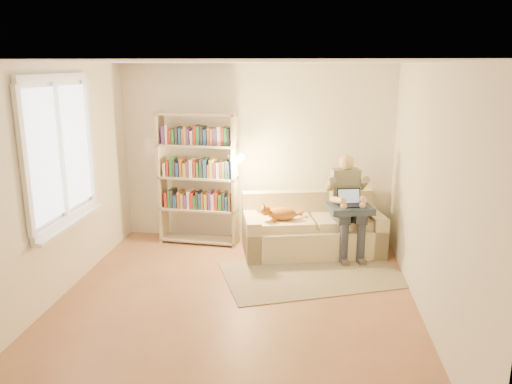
# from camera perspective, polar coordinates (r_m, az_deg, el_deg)

# --- Properties ---
(floor) EXTENTS (4.50, 4.50, 0.00)m
(floor) POSITION_cam_1_polar(r_m,az_deg,el_deg) (5.68, -2.43, -12.62)
(floor) COLOR #8F5D41
(floor) RESTS_ON ground
(ceiling) EXTENTS (4.00, 4.50, 0.02)m
(ceiling) POSITION_cam_1_polar(r_m,az_deg,el_deg) (5.07, -2.75, 14.64)
(ceiling) COLOR white
(ceiling) RESTS_ON wall_back
(wall_left) EXTENTS (0.02, 4.50, 2.60)m
(wall_left) POSITION_cam_1_polar(r_m,az_deg,el_deg) (5.86, -22.31, 0.70)
(wall_left) COLOR silver
(wall_left) RESTS_ON floor
(wall_right) EXTENTS (0.02, 4.50, 2.60)m
(wall_right) POSITION_cam_1_polar(r_m,az_deg,el_deg) (5.31, 19.29, -0.35)
(wall_right) COLOR silver
(wall_right) RESTS_ON floor
(wall_back) EXTENTS (4.00, 0.02, 2.60)m
(wall_back) POSITION_cam_1_polar(r_m,az_deg,el_deg) (7.41, 0.02, 4.42)
(wall_back) COLOR silver
(wall_back) RESTS_ON floor
(wall_front) EXTENTS (4.00, 0.02, 2.60)m
(wall_front) POSITION_cam_1_polar(r_m,az_deg,el_deg) (3.13, -8.82, -9.76)
(wall_front) COLOR silver
(wall_front) RESTS_ON floor
(window) EXTENTS (0.12, 1.52, 1.69)m
(window) POSITION_cam_1_polar(r_m,az_deg,el_deg) (5.99, -21.04, 1.84)
(window) COLOR white
(window) RESTS_ON wall_left
(sofa) EXTENTS (2.05, 1.24, 0.81)m
(sofa) POSITION_cam_1_polar(r_m,az_deg,el_deg) (7.11, 6.38, -4.47)
(sofa) COLOR beige
(sofa) RESTS_ON floor
(person) EXTENTS (0.50, 0.67, 1.39)m
(person) POSITION_cam_1_polar(r_m,az_deg,el_deg) (6.94, 10.38, -0.89)
(person) COLOR gray
(person) RESTS_ON sofa
(cat) EXTENTS (0.59, 0.30, 0.22)m
(cat) POSITION_cam_1_polar(r_m,az_deg,el_deg) (6.81, 2.87, -2.42)
(cat) COLOR orange
(cat) RESTS_ON sofa
(blanket) EXTENTS (0.66, 0.58, 0.09)m
(blanket) POSITION_cam_1_polar(r_m,az_deg,el_deg) (6.83, 10.52, -1.85)
(blanket) COLOR #263243
(blanket) RESTS_ON person
(laptop) EXTENTS (0.36, 0.32, 0.27)m
(laptop) POSITION_cam_1_polar(r_m,az_deg,el_deg) (6.82, 10.53, -1.04)
(laptop) COLOR black
(laptop) RESTS_ON blanket
(bookshelf) EXTENTS (1.28, 0.47, 1.94)m
(bookshelf) POSITION_cam_1_polar(r_m,az_deg,el_deg) (7.24, -6.63, 2.24)
(bookshelf) COLOR #BBAA8D
(bookshelf) RESTS_ON floor
(rug) EXTENTS (2.50, 1.97, 0.01)m
(rug) POSITION_cam_1_polar(r_m,az_deg,el_deg) (6.42, 6.49, -9.34)
(rug) COLOR gray
(rug) RESTS_ON floor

